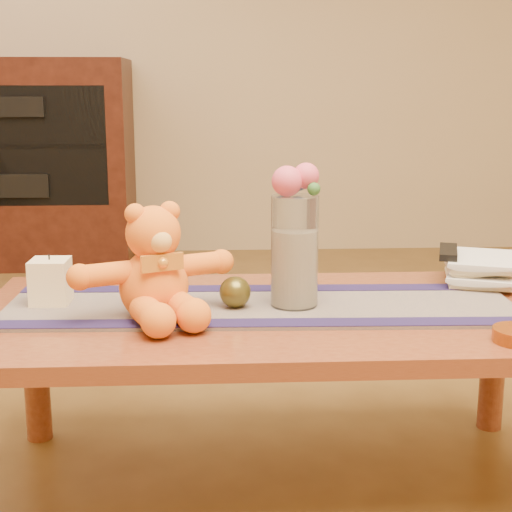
{
  "coord_description": "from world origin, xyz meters",
  "views": [
    {
      "loc": [
        -0.14,
        -1.72,
        0.97
      ],
      "look_at": [
        -0.05,
        0.0,
        0.58
      ],
      "focal_mm": 53.66,
      "sensor_mm": 36.0,
      "label": 1
    }
  ],
  "objects": [
    {
      "name": "teddy_bear",
      "position": [
        -0.28,
        -0.05,
        0.58
      ],
      "size": [
        0.44,
        0.41,
        0.24
      ],
      "primitive_type": null,
      "rotation": [
        0.0,
        0.0,
        0.4
      ],
      "color": "orange",
      "rests_on": "persian_runner"
    },
    {
      "name": "potpourri_fill",
      "position": [
        0.04,
        0.01,
        0.55
      ],
      "size": [
        0.09,
        0.09,
        0.18
      ],
      "primitive_type": "cylinder",
      "color": "beige",
      "rests_on": "glass_vase"
    },
    {
      "name": "stereo_upper",
      "position": [
        -1.2,
        2.35,
        0.86
      ],
      "size": [
        0.42,
        0.28,
        0.1
      ],
      "primitive_type": "cube",
      "color": "black",
      "rests_on": "media_cabinet"
    },
    {
      "name": "persian_runner",
      "position": [
        -0.04,
        0.02,
        0.45
      ],
      "size": [
        1.21,
        0.39,
        0.01
      ],
      "primitive_type": "cube",
      "rotation": [
        0.0,
        0.0,
        -0.03
      ],
      "color": "#191740",
      "rests_on": "coffee_table_top"
    },
    {
      "name": "wall_back",
      "position": [
        0.0,
        2.75,
        1.35
      ],
      "size": [
        5.5,
        0.0,
        5.5
      ],
      "primitive_type": "plane",
      "rotation": [
        1.57,
        0.0,
        0.0
      ],
      "color": "tan",
      "rests_on": "floor"
    },
    {
      "name": "bronze_ball",
      "position": [
        -0.1,
        -0.0,
        0.49
      ],
      "size": [
        0.1,
        0.1,
        0.07
      ],
      "primitive_type": "sphere",
      "rotation": [
        0.0,
        0.0,
        0.42
      ],
      "color": "#4E461A",
      "rests_on": "persian_runner"
    },
    {
      "name": "table_leg_bl",
      "position": [
        -0.64,
        0.29,
        0.21
      ],
      "size": [
        0.07,
        0.07,
        0.41
      ],
      "primitive_type": "cylinder",
      "color": "maroon",
      "rests_on": "floor"
    },
    {
      "name": "glass_vase",
      "position": [
        0.04,
        0.01,
        0.59
      ],
      "size": [
        0.11,
        0.11,
        0.26
      ],
      "primitive_type": "cylinder",
      "color": "silver",
      "rests_on": "persian_runner"
    },
    {
      "name": "book_bottom",
      "position": [
        0.47,
        0.23,
        0.46
      ],
      "size": [
        0.22,
        0.26,
        0.02
      ],
      "primitive_type": "imported",
      "rotation": [
        0.0,
        0.0,
        -0.24
      ],
      "color": "beige",
      "rests_on": "coffee_table_top"
    },
    {
      "name": "blue_flower_back",
      "position": [
        0.05,
        0.04,
        0.75
      ],
      "size": [
        0.04,
        0.04,
        0.04
      ],
      "primitive_type": "sphere",
      "color": "#5063AE",
      "rests_on": "glass_vase"
    },
    {
      "name": "cabinet_shelf",
      "position": [
        -1.2,
        2.33,
        0.66
      ],
      "size": [
        1.02,
        0.2,
        0.02
      ],
      "primitive_type": "cube",
      "color": "black",
      "rests_on": "media_cabinet"
    },
    {
      "name": "table_leg_br",
      "position": [
        0.64,
        0.29,
        0.21
      ],
      "size": [
        0.07,
        0.07,
        0.41
      ],
      "primitive_type": "cylinder",
      "color": "maroon",
      "rests_on": "floor"
    },
    {
      "name": "book_upper",
      "position": [
        0.47,
        0.24,
        0.5
      ],
      "size": [
        0.21,
        0.25,
        0.02
      ],
      "primitive_type": "imported",
      "rotation": [
        0.0,
        0.0,
        -0.19
      ],
      "color": "beige",
      "rests_on": "book_lower"
    },
    {
      "name": "pillar_candle",
      "position": [
        -0.53,
        0.06,
        0.51
      ],
      "size": [
        0.09,
        0.09,
        0.11
      ],
      "primitive_type": "cube",
      "rotation": [
        0.0,
        0.0,
        -0.03
      ],
      "color": "#FDEABA",
      "rests_on": "persian_runner"
    },
    {
      "name": "rose_left",
      "position": [
        0.02,
        -0.0,
        0.75
      ],
      "size": [
        0.07,
        0.07,
        0.07
      ],
      "primitive_type": "sphere",
      "color": "#DD4E6B",
      "rests_on": "glass_vase"
    },
    {
      "name": "media_cabinet",
      "position": [
        -1.2,
        2.48,
        0.55
      ],
      "size": [
        1.2,
        0.5,
        1.1
      ],
      "primitive_type": "cube",
      "color": "black",
      "rests_on": "floor"
    },
    {
      "name": "candle_wick",
      "position": [
        -0.53,
        0.06,
        0.57
      ],
      "size": [
        0.0,
        0.0,
        0.01
      ],
      "primitive_type": "cylinder",
      "rotation": [
        0.0,
        0.0,
        -0.03
      ],
      "color": "black",
      "rests_on": "pillar_candle"
    },
    {
      "name": "cabinet_cavity",
      "position": [
        -1.2,
        2.25,
        0.66
      ],
      "size": [
        1.02,
        0.03,
        0.61
      ],
      "primitive_type": "cube",
      "color": "black",
      "rests_on": "media_cabinet"
    },
    {
      "name": "tv_remote",
      "position": [
        0.47,
        0.22,
        0.54
      ],
      "size": [
        0.09,
        0.17,
        0.02
      ],
      "primitive_type": "cube",
      "rotation": [
        0.0,
        0.0,
        -0.3
      ],
      "color": "black",
      "rests_on": "book_top"
    },
    {
      "name": "stereo_lower",
      "position": [
        -1.2,
        2.35,
        0.46
      ],
      "size": [
        0.42,
        0.28,
        0.12
      ],
      "primitive_type": "cube",
      "color": "black",
      "rests_on": "media_cabinet"
    },
    {
      "name": "rose_right",
      "position": [
        0.07,
        0.01,
        0.76
      ],
      "size": [
        0.06,
        0.06,
        0.06
      ],
      "primitive_type": "sphere",
      "color": "#DD4E6B",
      "rests_on": "glass_vase"
    },
    {
      "name": "book_lower",
      "position": [
        0.48,
        0.23,
        0.48
      ],
      "size": [
        0.24,
        0.27,
        0.02
      ],
      "primitive_type": "imported",
      "rotation": [
        0.0,
        0.0,
        -0.38
      ],
      "color": "beige",
      "rests_on": "book_bottom"
    },
    {
      "name": "coffee_table_top",
      "position": [
        0.0,
        0.0,
        0.43
      ],
      "size": [
        1.4,
        0.7,
        0.04
      ],
      "primitive_type": "cube",
      "color": "maroon",
      "rests_on": "floor"
    },
    {
      "name": "leaf_sprig",
      "position": [
        0.08,
        -0.01,
        0.74
      ],
      "size": [
        0.03,
        0.03,
        0.03
      ],
      "primitive_type": "sphere",
      "color": "#33662D",
      "rests_on": "glass_vase"
    },
    {
      "name": "runner_border_far",
      "position": [
        -0.03,
        0.16,
        0.46
      ],
      "size": [
        1.2,
        0.1,
        0.0
      ],
      "primitive_type": "cube",
      "rotation": [
        0.0,
        0.0,
        -0.03
      ],
      "color": "#1D1642",
      "rests_on": "persian_runner"
    },
    {
      "name": "floor",
      "position": [
        0.0,
        0.0,
        0.0
      ],
      "size": [
        5.5,
        5.5,
        0.0
      ],
      "primitive_type": "plane",
      "color": "brown",
      "rests_on": "ground"
    },
    {
      "name": "blue_flower_side",
      "position": [
        0.01,
        0.03,
        0.74
      ],
      "size": [
        0.04,
        0.04,
        0.04
      ],
      "primitive_type": "sphere",
      "color": "#5063AE",
      "rests_on": "glass_vase"
    },
    {
      "name": "runner_border_near",
      "position": [
        -0.04,
        -0.13,
        0.46
      ],
      "size": [
        1.2,
        0.1,
        0.0
      ],
      "primitive_type": "cube",
      "rotation": [
        0.0,
        0.0,
        -0.03
      ],
      "color": "#1D1642",
      "rests_on": "persian_runner"
    },
    {
      "name": "book_top",
      "position": [
        0.48,
        0.23,
        0.52
      ],
      "size": [
        0.23,
        0.27,
        0.02
      ],
      "primitive_type": "imported",
      "rotation": [
        0.0,
        0.0,
        -0.35
      ],
      "color": "beige",
      "rests_on": "book_upper"
    }
  ]
}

